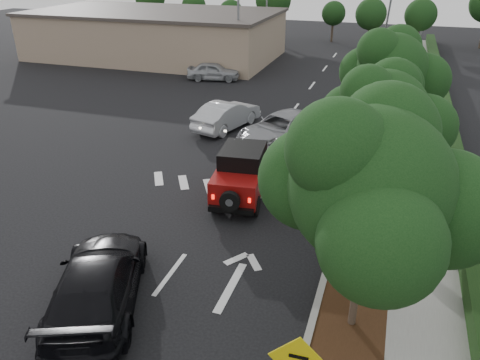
% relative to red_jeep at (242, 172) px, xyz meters
% --- Properties ---
extents(ground, '(120.00, 120.00, 0.00)m').
position_rel_red_jeep_xyz_m(ground, '(-0.51, -5.64, -1.06)').
color(ground, black).
rests_on(ground, ground).
extents(curb, '(0.20, 70.00, 0.15)m').
position_rel_red_jeep_xyz_m(curb, '(4.09, 6.36, -0.98)').
color(curb, '#9E9B93').
rests_on(curb, ground).
extents(planting_strip, '(1.80, 70.00, 0.12)m').
position_rel_red_jeep_xyz_m(planting_strip, '(5.09, 6.36, -1.00)').
color(planting_strip, black).
rests_on(planting_strip, ground).
extents(sidewalk, '(2.00, 70.00, 0.12)m').
position_rel_red_jeep_xyz_m(sidewalk, '(6.99, 6.36, -1.00)').
color(sidewalk, gray).
rests_on(sidewalk, ground).
extents(hedge, '(0.80, 70.00, 0.80)m').
position_rel_red_jeep_xyz_m(hedge, '(8.39, 6.36, -0.66)').
color(hedge, black).
rests_on(hedge, ground).
extents(commercial_building, '(22.00, 12.00, 4.00)m').
position_rel_red_jeep_xyz_m(commercial_building, '(-16.51, 24.36, 0.94)').
color(commercial_building, gray).
rests_on(commercial_building, ground).
extents(transmission_tower, '(7.00, 4.00, 28.00)m').
position_rel_red_jeep_xyz_m(transmission_tower, '(5.49, 42.36, -1.06)').
color(transmission_tower, slate).
rests_on(transmission_tower, ground).
extents(street_tree_near, '(3.80, 3.80, 5.92)m').
position_rel_red_jeep_xyz_m(street_tree_near, '(5.09, -6.14, -1.06)').
color(street_tree_near, black).
rests_on(street_tree_near, ground).
extents(street_tree_mid, '(3.20, 3.20, 5.32)m').
position_rel_red_jeep_xyz_m(street_tree_mid, '(5.09, 0.86, -1.06)').
color(street_tree_mid, black).
rests_on(street_tree_mid, ground).
extents(street_tree_far, '(3.40, 3.40, 5.62)m').
position_rel_red_jeep_xyz_m(street_tree_far, '(5.09, 7.36, -1.06)').
color(street_tree_far, black).
rests_on(street_tree_far, ground).
extents(light_pole_a, '(2.00, 0.22, 9.00)m').
position_rel_red_jeep_xyz_m(light_pole_a, '(-7.01, 20.36, -1.06)').
color(light_pole_a, slate).
rests_on(light_pole_a, ground).
extents(light_pole_b, '(2.00, 0.22, 9.00)m').
position_rel_red_jeep_xyz_m(light_pole_b, '(-8.01, 32.36, -1.06)').
color(light_pole_b, slate).
rests_on(light_pole_b, ground).
extents(red_jeep, '(2.20, 4.19, 2.08)m').
position_rel_red_jeep_xyz_m(red_jeep, '(0.00, 0.00, 0.00)').
color(red_jeep, black).
rests_on(red_jeep, ground).
extents(silver_suv_ahead, '(4.53, 6.09, 1.54)m').
position_rel_red_jeep_xyz_m(silver_suv_ahead, '(0.10, 6.28, -0.29)').
color(silver_suv_ahead, '#94959B').
rests_on(silver_suv_ahead, ground).
extents(black_suv_oncoming, '(4.16, 5.92, 1.59)m').
position_rel_red_jeep_xyz_m(black_suv_oncoming, '(-1.74, -7.55, -0.26)').
color(black_suv_oncoming, black).
rests_on(black_suv_oncoming, ground).
extents(silver_sedan_oncoming, '(2.84, 4.91, 1.53)m').
position_rel_red_jeep_xyz_m(silver_sedan_oncoming, '(-3.39, 7.56, -0.29)').
color(silver_sedan_oncoming, '#B9BBC1').
rests_on(silver_sedan_oncoming, ground).
extents(parked_suv, '(4.26, 2.38, 1.37)m').
position_rel_red_jeep_xyz_m(parked_suv, '(-8.12, 17.57, -0.37)').
color(parked_suv, '#A4A7AC').
rests_on(parked_suv, ground).
extents(terracotta_planter, '(0.66, 0.66, 1.15)m').
position_rel_red_jeep_xyz_m(terracotta_planter, '(6.09, -2.32, -0.28)').
color(terracotta_planter, brown).
rests_on(terracotta_planter, ground).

